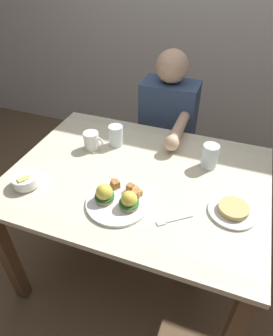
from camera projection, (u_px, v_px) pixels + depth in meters
ground_plane at (137, 265)px, 1.86m from camera, size 6.00×6.00×0.00m
dining_table at (137, 191)px, 1.47m from camera, size 1.20×0.90×0.74m
eggs_benedict_plate at (118, 199)px, 1.23m from camera, size 0.27×0.27×0.09m
fruit_bowl at (25, 181)px, 1.32m from camera, size 0.12×0.12×0.06m
coffee_mug at (92, 140)px, 1.54m from camera, size 0.11×0.08×0.09m
fork at (172, 220)px, 1.17m from camera, size 0.13×0.11×0.00m
water_glass_near at (210, 157)px, 1.42m from camera, size 0.08×0.08×0.12m
water_glass_far at (116, 137)px, 1.57m from camera, size 0.08×0.08×0.11m
side_plate at (233, 210)px, 1.20m from camera, size 0.20×0.20×0.04m
diner_person at (167, 129)px, 1.90m from camera, size 0.34×0.54×1.14m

